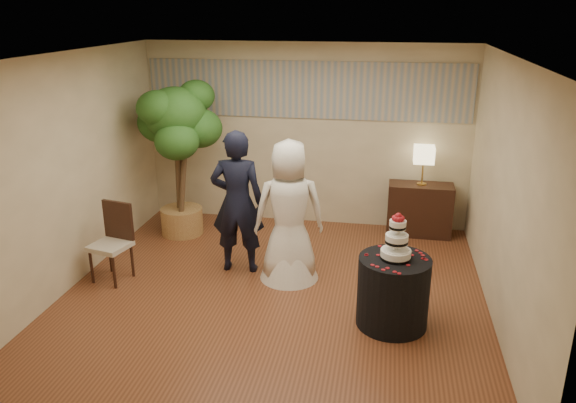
% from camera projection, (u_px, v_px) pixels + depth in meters
% --- Properties ---
extents(floor, '(5.00, 5.00, 0.00)m').
position_uv_depth(floor, '(274.00, 294.00, 6.79)').
color(floor, brown).
rests_on(floor, ground).
extents(ceiling, '(5.00, 5.00, 0.00)m').
position_uv_depth(ceiling, '(272.00, 56.00, 5.86)').
color(ceiling, white).
rests_on(ceiling, wall_back).
extents(wall_back, '(5.00, 0.06, 2.80)m').
position_uv_depth(wall_back, '(306.00, 136.00, 8.65)').
color(wall_back, beige).
rests_on(wall_back, ground).
extents(wall_front, '(5.00, 0.06, 2.80)m').
position_uv_depth(wall_front, '(202.00, 286.00, 4.00)').
color(wall_front, beige).
rests_on(wall_front, ground).
extents(wall_left, '(0.06, 5.00, 2.80)m').
position_uv_depth(wall_left, '(70.00, 172.00, 6.74)').
color(wall_left, beige).
rests_on(wall_left, ground).
extents(wall_right, '(0.06, 5.00, 2.80)m').
position_uv_depth(wall_right, '(505.00, 196.00, 5.91)').
color(wall_right, beige).
rests_on(wall_right, ground).
extents(mural_border, '(4.90, 0.02, 0.85)m').
position_uv_depth(mural_border, '(306.00, 90.00, 8.40)').
color(mural_border, '#97968F').
rests_on(mural_border, wall_back).
extents(groom, '(0.72, 0.50, 1.87)m').
position_uv_depth(groom, '(237.00, 202.00, 7.12)').
color(groom, black).
rests_on(groom, floor).
extents(bride, '(1.04, 0.94, 1.80)m').
position_uv_depth(bride, '(289.00, 211.00, 6.90)').
color(bride, white).
rests_on(bride, floor).
extents(cake_table, '(0.88, 0.88, 0.78)m').
position_uv_depth(cake_table, '(393.00, 292.00, 6.02)').
color(cake_table, black).
rests_on(cake_table, floor).
extents(wedding_cake, '(0.32, 0.32, 0.51)m').
position_uv_depth(wedding_cake, '(397.00, 236.00, 5.80)').
color(wedding_cake, white).
rests_on(wedding_cake, cake_table).
extents(console, '(0.95, 0.43, 0.79)m').
position_uv_depth(console, '(419.00, 210.00, 8.43)').
color(console, black).
rests_on(console, floor).
extents(table_lamp, '(0.29, 0.29, 0.58)m').
position_uv_depth(table_lamp, '(423.00, 166.00, 8.21)').
color(table_lamp, beige).
rests_on(table_lamp, console).
extents(ficus_tree, '(1.35, 1.35, 2.34)m').
position_uv_depth(ficus_tree, '(178.00, 159.00, 8.21)').
color(ficus_tree, '#28591D').
rests_on(ficus_tree, floor).
extents(side_chair, '(0.55, 0.56, 0.99)m').
position_uv_depth(side_chair, '(110.00, 244.00, 6.98)').
color(side_chair, black).
rests_on(side_chair, floor).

